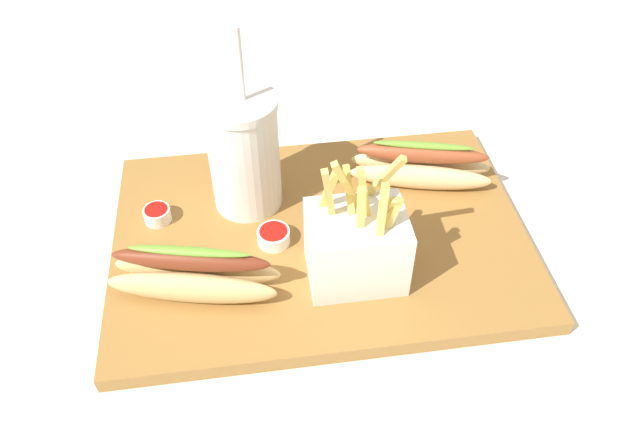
# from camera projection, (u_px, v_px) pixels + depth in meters

# --- Properties ---
(ground_plane) EXTENTS (2.40, 2.40, 0.02)m
(ground_plane) POSITION_uv_depth(u_px,v_px,m) (320.00, 248.00, 0.76)
(ground_plane) COLOR silver
(food_tray) EXTENTS (0.49, 0.34, 0.02)m
(food_tray) POSITION_uv_depth(u_px,v_px,m) (320.00, 237.00, 0.75)
(food_tray) COLOR olive
(food_tray) RESTS_ON ground_plane
(soda_cup) EXTENTS (0.09, 0.09, 0.24)m
(soda_cup) POSITION_uv_depth(u_px,v_px,m) (244.00, 153.00, 0.73)
(soda_cup) COLOR white
(soda_cup) RESTS_ON food_tray
(fries_basket) EXTENTS (0.11, 0.08, 0.16)m
(fries_basket) POSITION_uv_depth(u_px,v_px,m) (356.00, 245.00, 0.66)
(fries_basket) COLOR white
(fries_basket) RESTS_ON food_tray
(hot_dog_1) EXTENTS (0.19, 0.10, 0.06)m
(hot_dog_1) POSITION_uv_depth(u_px,v_px,m) (421.00, 166.00, 0.79)
(hot_dog_1) COLOR #E5C689
(hot_dog_1) RESTS_ON food_tray
(hot_dog_2) EXTENTS (0.19, 0.09, 0.07)m
(hot_dog_2) POSITION_uv_depth(u_px,v_px,m) (194.00, 274.00, 0.66)
(hot_dog_2) COLOR #DBB775
(hot_dog_2) RESTS_ON food_tray
(ketchup_cup_1) EXTENTS (0.04, 0.04, 0.02)m
(ketchup_cup_1) POSITION_uv_depth(u_px,v_px,m) (274.00, 236.00, 0.72)
(ketchup_cup_1) COLOR white
(ketchup_cup_1) RESTS_ON food_tray
(ketchup_cup_2) EXTENTS (0.03, 0.03, 0.02)m
(ketchup_cup_2) POSITION_uv_depth(u_px,v_px,m) (157.00, 214.00, 0.75)
(ketchup_cup_2) COLOR white
(ketchup_cup_2) RESTS_ON food_tray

